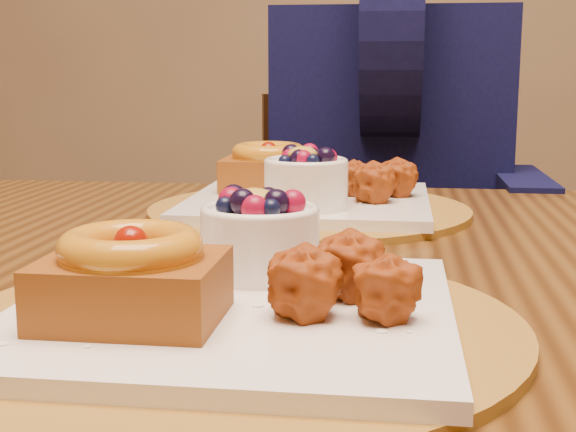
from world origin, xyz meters
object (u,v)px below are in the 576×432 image
(place_setting_far, at_px, (306,193))
(diner, at_px, (391,117))
(dining_table, at_px, (283,336))
(chair_far, at_px, (391,320))
(place_setting_near, at_px, (232,295))

(place_setting_far, relative_size, diner, 0.48)
(dining_table, bearing_deg, diner, 82.35)
(diner, bearing_deg, chair_far, -40.12)
(dining_table, distance_m, chair_far, 0.69)
(place_setting_far, bearing_deg, diner, 78.45)
(place_setting_near, relative_size, place_setting_far, 1.00)
(place_setting_near, distance_m, diner, 0.89)
(place_setting_near, distance_m, place_setting_far, 0.43)
(dining_table, distance_m, diner, 0.70)
(place_setting_far, bearing_deg, chair_far, 76.93)
(place_setting_near, height_order, chair_far, chair_far)
(place_setting_far, xyz_separation_m, diner, (0.09, 0.45, 0.06))
(diner, bearing_deg, dining_table, -81.01)
(dining_table, relative_size, place_setting_near, 4.21)
(place_setting_near, relative_size, diner, 0.48)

